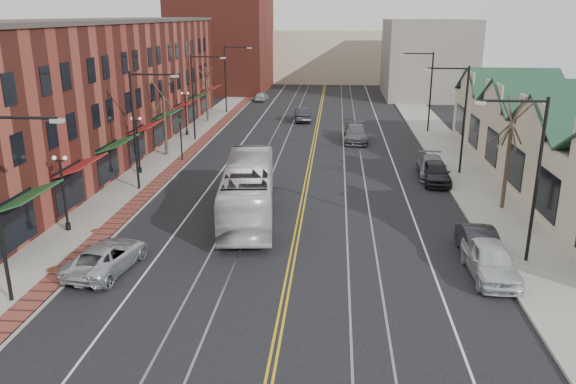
% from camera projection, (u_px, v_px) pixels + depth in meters
% --- Properties ---
extents(ground, '(160.00, 160.00, 0.00)m').
position_uv_depth(ground, '(282.00, 315.00, 22.86)').
color(ground, black).
rests_on(ground, ground).
extents(sidewalk_left, '(4.00, 120.00, 0.15)m').
position_uv_depth(sidewalk_left, '(151.00, 174.00, 42.81)').
color(sidewalk_left, gray).
rests_on(sidewalk_left, ground).
extents(sidewalk_right, '(4.00, 120.00, 0.15)m').
position_uv_depth(sidewalk_right, '(472.00, 181.00, 40.85)').
color(sidewalk_right, gray).
rests_on(sidewalk_right, ground).
extents(building_left, '(10.00, 50.00, 11.00)m').
position_uv_depth(building_left, '(93.00, 89.00, 48.38)').
color(building_left, maroon).
rests_on(building_left, ground).
extents(building_right, '(8.00, 36.00, 4.60)m').
position_uv_depth(building_right, '(561.00, 153.00, 39.69)').
color(building_right, beige).
rests_on(building_right, ground).
extents(backdrop_left, '(14.00, 18.00, 14.00)m').
position_uv_depth(backdrop_left, '(223.00, 45.00, 88.52)').
color(backdrop_left, maroon).
rests_on(backdrop_left, ground).
extents(backdrop_mid, '(22.00, 14.00, 9.00)m').
position_uv_depth(backdrop_mid, '(326.00, 55.00, 102.21)').
color(backdrop_mid, beige).
rests_on(backdrop_mid, ground).
extents(backdrop_right, '(12.00, 16.00, 11.00)m').
position_uv_depth(backdrop_right, '(427.00, 59.00, 81.70)').
color(backdrop_right, slate).
rests_on(backdrop_right, ground).
extents(streetlight_l_0, '(3.33, 0.25, 8.00)m').
position_uv_depth(streetlight_l_0, '(4.00, 190.00, 22.24)').
color(streetlight_l_0, black).
rests_on(streetlight_l_0, sidewalk_left).
extents(streetlight_l_1, '(3.33, 0.25, 8.00)m').
position_uv_depth(streetlight_l_1, '(140.00, 119.00, 37.43)').
color(streetlight_l_1, black).
rests_on(streetlight_l_1, sidewalk_left).
extents(streetlight_l_2, '(3.33, 0.25, 8.00)m').
position_uv_depth(streetlight_l_2, '(197.00, 89.00, 52.63)').
color(streetlight_l_2, black).
rests_on(streetlight_l_2, sidewalk_left).
extents(streetlight_l_3, '(3.33, 0.25, 8.00)m').
position_uv_depth(streetlight_l_3, '(229.00, 72.00, 67.82)').
color(streetlight_l_3, black).
rests_on(streetlight_l_3, sidewalk_left).
extents(streetlight_r_0, '(3.33, 0.25, 8.00)m').
position_uv_depth(streetlight_r_0, '(529.00, 164.00, 26.14)').
color(streetlight_r_0, black).
rests_on(streetlight_r_0, sidewalk_right).
extents(streetlight_r_1, '(3.33, 0.25, 8.00)m').
position_uv_depth(streetlight_r_1, '(459.00, 109.00, 41.33)').
color(streetlight_r_1, black).
rests_on(streetlight_r_1, sidewalk_right).
extents(streetlight_r_2, '(3.33, 0.25, 8.00)m').
position_uv_depth(streetlight_r_2, '(427.00, 83.00, 56.53)').
color(streetlight_r_2, black).
rests_on(streetlight_r_2, sidewalk_right).
extents(lamppost_l_1, '(0.84, 0.28, 4.27)m').
position_uv_depth(lamppost_l_1, '(64.00, 195.00, 30.84)').
color(lamppost_l_1, black).
rests_on(lamppost_l_1, sidewalk_left).
extents(lamppost_l_2, '(0.84, 0.28, 4.27)m').
position_uv_depth(lamppost_l_2, '(138.00, 146.00, 42.23)').
color(lamppost_l_2, black).
rests_on(lamppost_l_2, sidewalk_left).
extents(lamppost_l_3, '(0.84, 0.28, 4.27)m').
position_uv_depth(lamppost_l_3, '(186.00, 115.00, 55.52)').
color(lamppost_l_3, black).
rests_on(lamppost_l_3, sidewalk_left).
extents(tree_left_near, '(1.78, 1.37, 6.48)m').
position_uv_depth(tree_left_near, '(164.00, 115.00, 47.51)').
color(tree_left_near, '#382B21').
rests_on(tree_left_near, sidewalk_left).
extents(tree_left_far, '(1.66, 1.28, 6.02)m').
position_uv_depth(tree_left_far, '(207.00, 93.00, 62.77)').
color(tree_left_far, '#382B21').
rests_on(tree_left_far, sidewalk_left).
extents(tree_right_mid, '(1.90, 1.46, 6.93)m').
position_uv_depth(tree_right_mid, '(509.00, 151.00, 34.00)').
color(tree_right_mid, '#382B21').
rests_on(tree_right_mid, sidewalk_right).
extents(manhole_mid, '(0.60, 0.60, 0.02)m').
position_uv_depth(manhole_mid, '(53.00, 269.00, 26.58)').
color(manhole_mid, '#592D19').
rests_on(manhole_mid, sidewalk_left).
extents(manhole_far, '(0.60, 0.60, 0.02)m').
position_uv_depth(manhole_far, '(96.00, 231.00, 31.32)').
color(manhole_far, '#592D19').
rests_on(manhole_far, sidewalk_left).
extents(traffic_signal, '(0.18, 0.15, 3.80)m').
position_uv_depth(traffic_signal, '(181.00, 134.00, 45.81)').
color(traffic_signal, black).
rests_on(traffic_signal, sidewalk_left).
extents(transit_bus, '(4.11, 12.30, 3.36)m').
position_uv_depth(transit_bus, '(248.00, 190.00, 33.52)').
color(transit_bus, silver).
rests_on(transit_bus, ground).
extents(parked_suv, '(3.00, 5.32, 1.40)m').
position_uv_depth(parked_suv, '(107.00, 257.00, 26.64)').
color(parked_suv, '#B7B9BF').
rests_on(parked_suv, ground).
extents(parked_car_a, '(2.05, 4.89, 1.65)m').
position_uv_depth(parked_car_a, '(490.00, 260.00, 25.94)').
color(parked_car_a, silver).
rests_on(parked_car_a, ground).
extents(parked_car_b, '(1.64, 4.57, 1.50)m').
position_uv_depth(parked_car_b, '(480.00, 245.00, 27.85)').
color(parked_car_b, black).
rests_on(parked_car_b, ground).
extents(parked_car_c, '(2.37, 5.19, 1.47)m').
position_uv_depth(parked_car_c, '(432.00, 167.00, 42.13)').
color(parked_car_c, slate).
rests_on(parked_car_c, ground).
extents(parked_car_d, '(1.96, 4.67, 1.58)m').
position_uv_depth(parked_car_d, '(436.00, 172.00, 40.48)').
color(parked_car_d, black).
rests_on(parked_car_d, ground).
extents(distant_car_left, '(2.18, 4.86, 1.55)m').
position_uv_depth(distant_car_left, '(302.00, 114.00, 64.00)').
color(distant_car_left, '#232228').
rests_on(distant_car_left, ground).
extents(distant_car_right, '(2.26, 5.55, 1.61)m').
position_uv_depth(distant_car_right, '(356.00, 133.00, 53.64)').
color(distant_car_right, '#5B5A61').
rests_on(distant_car_right, ground).
extents(distant_car_far, '(1.73, 3.91, 1.31)m').
position_uv_depth(distant_car_far, '(262.00, 96.00, 78.90)').
color(distant_car_far, '#B4B7BB').
rests_on(distant_car_far, ground).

